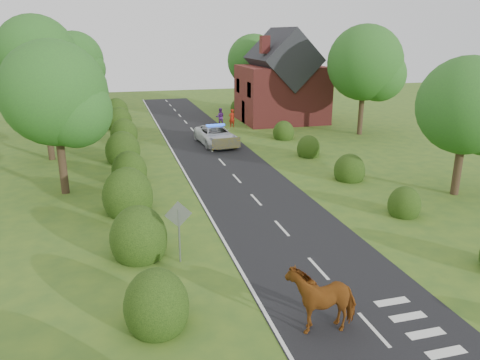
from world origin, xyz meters
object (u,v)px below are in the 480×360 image
object	(u,v)px
cow	(321,300)
road_sign	(179,223)
pedestrian_red	(232,118)
police_van	(216,135)
pedestrian_purple	(220,117)

from	to	relation	value
cow	road_sign	bearing A→B (deg)	-145.05
pedestrian_red	police_van	bearing A→B (deg)	49.68
police_van	pedestrian_red	world-z (taller)	pedestrian_red
road_sign	pedestrian_red	distance (m)	27.75
pedestrian_purple	road_sign	bearing A→B (deg)	83.77
cow	pedestrian_red	distance (m)	32.02
cow	pedestrian_red	xyz separation A→B (m)	(5.33, 31.57, 0.02)
road_sign	pedestrian_purple	bearing A→B (deg)	73.69
pedestrian_red	pedestrian_purple	bearing A→B (deg)	-57.79
police_van	pedestrian_purple	world-z (taller)	pedestrian_purple
road_sign	pedestrian_purple	world-z (taller)	road_sign
pedestrian_red	pedestrian_purple	distance (m)	1.27
police_van	cow	bearing A→B (deg)	-99.64
road_sign	pedestrian_red	xyz separation A→B (m)	(8.88, 26.28, -0.79)
road_sign	pedestrian_purple	xyz separation A→B (m)	(7.94, 27.13, -0.79)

